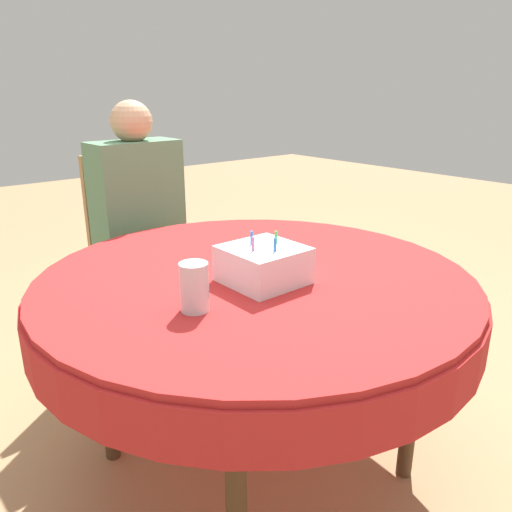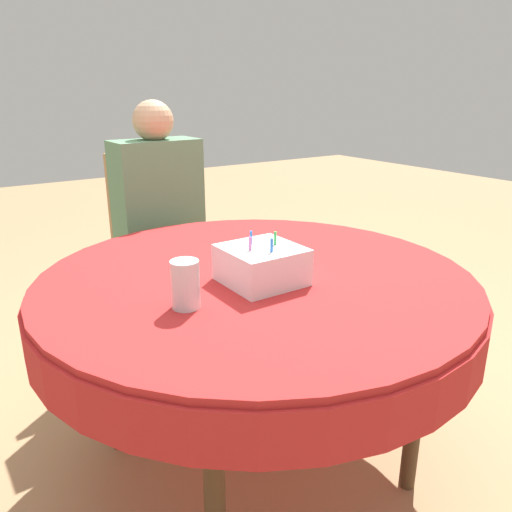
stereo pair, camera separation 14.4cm
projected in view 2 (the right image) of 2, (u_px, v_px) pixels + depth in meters
ground_plane at (256, 464)px, 1.71m from camera, size 12.00×12.00×0.00m
dining_table at (256, 298)px, 1.51m from camera, size 1.30×1.30×0.70m
chair at (155, 250)px, 2.31m from camera, size 0.37×0.37×0.96m
person at (161, 214)px, 2.18m from camera, size 0.37×0.28×1.18m
birthday_cake at (262, 265)px, 1.40m from camera, size 0.21×0.21×0.14m
drinking_glass at (185, 284)px, 1.24m from camera, size 0.07×0.07×0.12m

